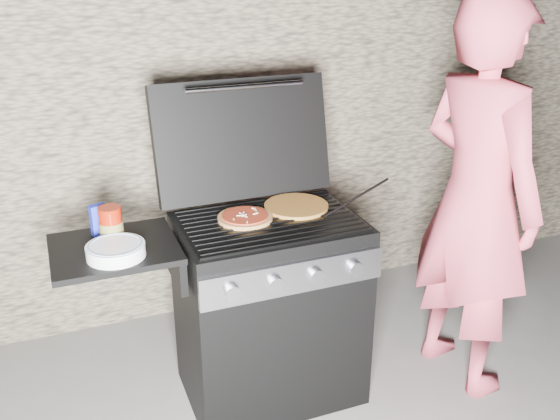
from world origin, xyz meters
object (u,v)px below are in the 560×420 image
object	(u,v)px
gas_grill	(218,320)
sauce_jar	(111,224)
person	(477,200)
pizza_topped	(245,217)

from	to	relation	value
gas_grill	sauce_jar	distance (m)	0.67
sauce_jar	person	bearing A→B (deg)	-9.20
person	gas_grill	bearing A→B (deg)	72.28
sauce_jar	person	world-z (taller)	person
gas_grill	pizza_topped	size ratio (longest dim) A/B	5.56
person	sauce_jar	bearing A→B (deg)	72.58
pizza_topped	person	bearing A→B (deg)	-12.94
gas_grill	pizza_topped	bearing A→B (deg)	14.80
pizza_topped	person	xyz separation A→B (m)	(1.04, -0.24, 0.02)
gas_grill	person	size ratio (longest dim) A/B	0.71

